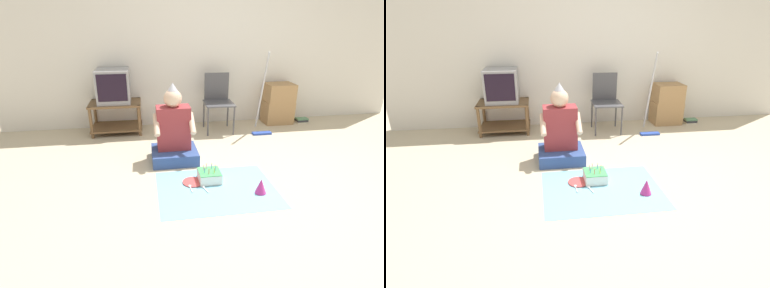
# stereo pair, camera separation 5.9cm
# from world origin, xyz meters

# --- Properties ---
(ground_plane) EXTENTS (16.00, 16.00, 0.00)m
(ground_plane) POSITION_xyz_m (0.00, 0.00, 0.00)
(ground_plane) COLOR beige
(wall_back) EXTENTS (6.40, 0.06, 2.55)m
(wall_back) POSITION_xyz_m (0.00, 2.27, 1.27)
(wall_back) COLOR silver
(wall_back) RESTS_ON ground_plane
(tv_stand) EXTENTS (0.73, 0.51, 0.46)m
(tv_stand) POSITION_xyz_m (-1.46, 1.98, 0.28)
(tv_stand) COLOR brown
(tv_stand) RESTS_ON ground_plane
(tv) EXTENTS (0.46, 0.46, 0.47)m
(tv) POSITION_xyz_m (-1.46, 1.99, 0.70)
(tv) COLOR #99999E
(tv) RESTS_ON tv_stand
(folding_chair) EXTENTS (0.44, 0.45, 0.84)m
(folding_chair) POSITION_xyz_m (0.05, 1.87, 0.49)
(folding_chair) COLOR #4C4C51
(folding_chair) RESTS_ON ground_plane
(cardboard_box_stack) EXTENTS (0.45, 0.35, 0.64)m
(cardboard_box_stack) POSITION_xyz_m (1.10, 2.03, 0.32)
(cardboard_box_stack) COLOR #A87F51
(cardboard_box_stack) RESTS_ON ground_plane
(dust_mop) EXTENTS (0.28, 0.33, 1.18)m
(dust_mop) POSITION_xyz_m (0.65, 1.61, 0.34)
(dust_mop) COLOR #2D4CB2
(dust_mop) RESTS_ON ground_plane
(book_pile) EXTENTS (0.20, 0.15, 0.08)m
(book_pile) POSITION_xyz_m (1.50, 1.95, 0.04)
(book_pile) COLOR beige
(book_pile) RESTS_ON ground_plane
(person_seated) EXTENTS (0.54, 0.48, 0.93)m
(person_seated) POSITION_xyz_m (-0.72, 0.88, 0.31)
(person_seated) COLOR #334C8C
(person_seated) RESTS_ON ground_plane
(party_cloth) EXTENTS (1.18, 0.88, 0.01)m
(party_cloth) POSITION_xyz_m (-0.38, 0.11, 0.00)
(party_cloth) COLOR #7FC6E0
(party_cloth) RESTS_ON ground_plane
(birthday_cake) EXTENTS (0.23, 0.23, 0.17)m
(birthday_cake) POSITION_xyz_m (-0.42, 0.29, 0.06)
(birthday_cake) COLOR white
(birthday_cake) RESTS_ON party_cloth
(party_hat_blue) EXTENTS (0.11, 0.11, 0.15)m
(party_hat_blue) POSITION_xyz_m (0.03, -0.03, 0.08)
(party_hat_blue) COLOR #CC338C
(party_hat_blue) RESTS_ON party_cloth
(paper_plate) EXTENTS (0.21, 0.21, 0.01)m
(paper_plate) POSITION_xyz_m (-0.59, 0.27, 0.01)
(paper_plate) COLOR #D84C4C
(paper_plate) RESTS_ON party_cloth
(plastic_spoon_near) EXTENTS (0.04, 0.15, 0.01)m
(plastic_spoon_near) POSITION_xyz_m (-0.64, 0.18, 0.01)
(plastic_spoon_near) COLOR white
(plastic_spoon_near) RESTS_ON party_cloth
(plastic_spoon_far) EXTENTS (0.05, 0.14, 0.01)m
(plastic_spoon_far) POSITION_xyz_m (-0.50, 0.15, 0.01)
(plastic_spoon_far) COLOR white
(plastic_spoon_far) RESTS_ON party_cloth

